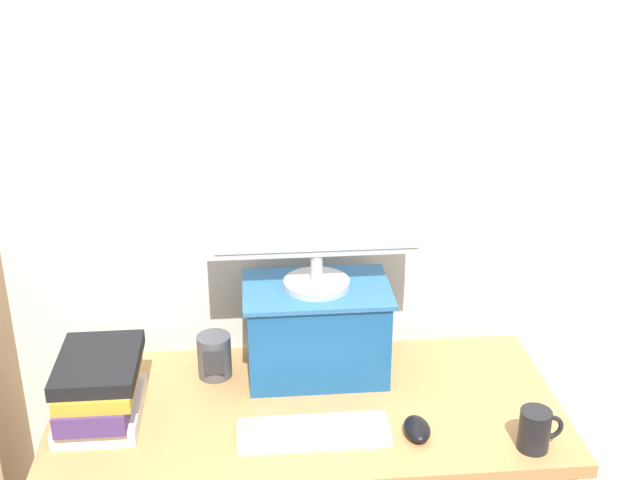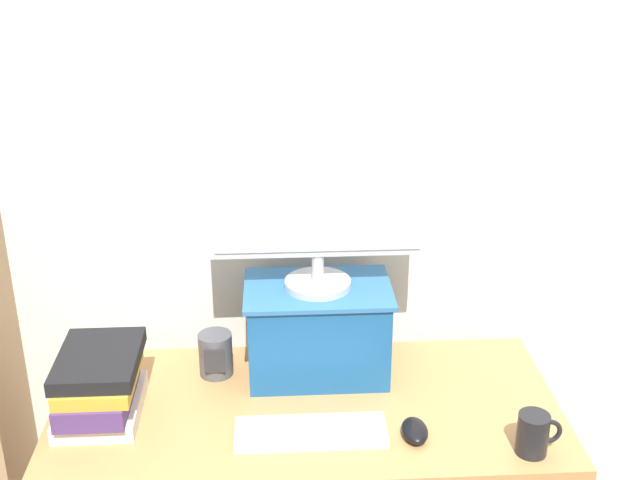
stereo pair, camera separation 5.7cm
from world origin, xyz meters
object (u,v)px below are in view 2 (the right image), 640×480
desk (306,432)px  book_stack (99,386)px  keyboard (311,432)px  coffee_mug (534,434)px  riser_box (318,327)px  computer_monitor (318,210)px  computer_mouse (415,431)px  desk_speaker (216,354)px

desk → book_stack: (-0.52, -0.01, 0.17)m
keyboard → coffee_mug: coffee_mug is taller
desk → riser_box: (0.04, 0.17, 0.22)m
riser_box → computer_monitor: 0.34m
desk → computer_monitor: 0.59m
riser_box → book_stack: 0.59m
riser_box → coffee_mug: 0.63m
computer_monitor → computer_mouse: 0.60m
desk → book_stack: size_ratio=4.59×
desk_speaker → riser_box: bearing=0.4°
riser_box → keyboard: (-0.03, -0.30, -0.12)m
keyboard → book_stack: size_ratio=1.30×
computer_mouse → book_stack: 0.80m
computer_mouse → coffee_mug: (0.27, -0.08, 0.03)m
riser_box → desk_speaker: riser_box is taller
computer_mouse → desk_speaker: (-0.50, 0.32, 0.04)m
coffee_mug → book_stack: bearing=168.4°
desk_speaker → computer_monitor: bearing=0.1°
coffee_mug → keyboard: bearing=169.8°
desk → desk_speaker: size_ratio=10.71×
riser_box → keyboard: riser_box is taller
computer_mouse → riser_box: bearing=124.4°
computer_monitor → book_stack: size_ratio=2.03×
riser_box → computer_monitor: bearing=-90.0°
riser_box → keyboard: bearing=-96.5°
desk → riser_box: size_ratio=3.32×
book_stack → desk_speaker: book_stack is taller
coffee_mug → desk_speaker: 0.86m
computer_monitor → desk_speaker: (-0.28, -0.00, -0.42)m
keyboard → book_stack: book_stack is taller
computer_monitor → coffee_mug: (0.49, -0.39, -0.43)m
computer_monitor → keyboard: bearing=-96.5°
keyboard → computer_monitor: bearing=83.5°
keyboard → coffee_mug: bearing=-10.2°
riser_box → desk: bearing=-103.5°
computer_monitor → book_stack: (-0.56, -0.18, -0.39)m
book_stack → coffee_mug: bearing=-11.6°
book_stack → desk_speaker: (0.28, 0.18, -0.02)m
riser_box → coffee_mug: bearing=-39.1°
desk → keyboard: 0.17m
desk → computer_monitor: computer_monitor is taller
book_stack → desk_speaker: bearing=32.6°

